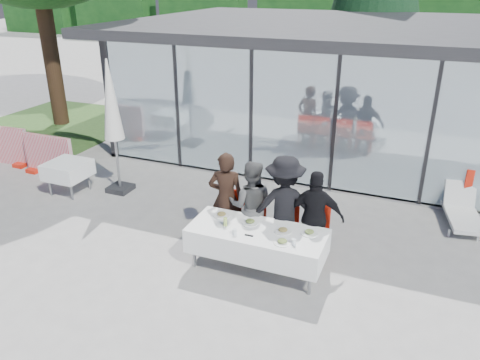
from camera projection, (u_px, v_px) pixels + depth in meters
name	position (u px, v px, depth m)	size (l,w,h in m)	color
ground	(215.00, 276.00, 7.74)	(90.00, 90.00, 0.00)	gray
pavilion	(401.00, 70.00, 13.12)	(14.80, 8.80, 3.44)	gray
treeline	(364.00, 15.00, 31.32)	(62.50, 2.00, 4.40)	#113613
dining_table	(257.00, 241.00, 7.72)	(2.26, 0.96, 0.75)	white
diner_a	(226.00, 198.00, 8.43)	(0.64, 0.64, 1.76)	black
diner_chair_a	(229.00, 213.00, 8.65)	(0.44, 0.44, 0.97)	red
diner_b	(251.00, 205.00, 8.28)	(0.81, 0.81, 1.66)	#545454
diner_chair_b	(253.00, 217.00, 8.48)	(0.44, 0.44, 0.97)	red
diner_c	(284.00, 206.00, 8.04)	(1.19, 1.19, 1.84)	black
diner_chair_c	(285.00, 223.00, 8.27)	(0.44, 0.44, 0.97)	red
diner_d	(315.00, 217.00, 7.88)	(0.97, 0.97, 1.65)	black
diner_chair_d	(315.00, 229.00, 8.08)	(0.44, 0.44, 0.97)	red
plate_a	(222.00, 215.00, 8.07)	(0.28, 0.28, 0.07)	white
plate_b	(250.00, 222.00, 7.83)	(0.28, 0.28, 0.07)	white
plate_c	(283.00, 230.00, 7.57)	(0.28, 0.28, 0.07)	white
plate_d	(309.00, 232.00, 7.51)	(0.28, 0.28, 0.07)	white
plate_extra	(282.00, 242.00, 7.24)	(0.28, 0.28, 0.07)	white
juice_bottle	(225.00, 222.00, 7.73)	(0.06, 0.06, 0.15)	#95B44B
drinking_glasses	(264.00, 237.00, 7.33)	(1.03, 0.14, 0.10)	silver
folded_eyeglasses	(249.00, 235.00, 7.46)	(0.14, 0.03, 0.01)	black
spare_table_left	(68.00, 170.00, 10.52)	(0.86, 0.86, 0.74)	white
spare_chair_b	(472.00, 188.00, 9.67)	(0.55, 0.55, 0.97)	red
market_umbrella	(112.00, 108.00, 10.04)	(0.50, 0.50, 3.00)	black
lounger	(462.00, 210.00, 9.34)	(0.83, 1.42, 0.72)	silver
grass_patch	(62.00, 123.00, 15.76)	(5.00, 5.00, 0.02)	#385926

